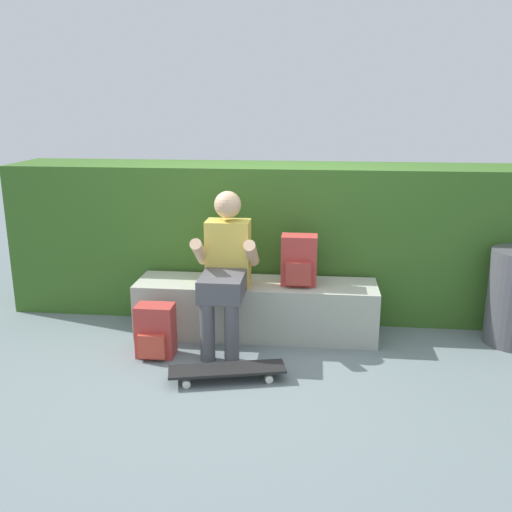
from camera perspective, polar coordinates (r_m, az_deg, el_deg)
ground_plane at (r=4.36m, az=-0.59°, el=-9.90°), size 24.00×24.00×0.00m
bench_main at (r=4.66m, az=-0.00°, el=-5.28°), size 1.94×0.47×0.44m
person_skater at (r=4.35m, az=-3.08°, el=-0.95°), size 0.49×0.62×1.19m
skateboard_near_person at (r=3.98m, az=-2.92°, el=-11.36°), size 0.82×0.38×0.09m
backpack_on_bench at (r=4.50m, az=4.34°, el=-0.51°), size 0.28×0.23×0.40m
backpack_on_ground at (r=4.34m, az=-10.08°, el=-7.49°), size 0.28×0.23×0.40m
hedge_row at (r=5.10m, az=4.86°, el=1.67°), size 5.20×0.71×1.32m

